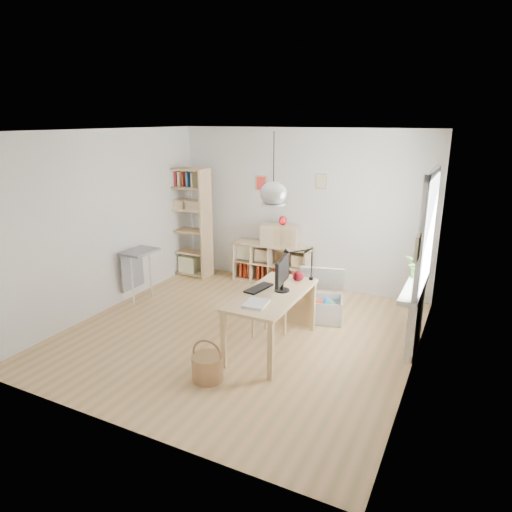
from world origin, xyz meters
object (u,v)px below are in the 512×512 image
at_px(storage_chest, 320,303).
at_px(drawer_chest, 280,235).
at_px(cube_shelf, 271,266).
at_px(monitor, 282,273).
at_px(tall_bookshelf, 188,218).
at_px(chair, 271,306).
at_px(desk, 272,300).

xyz_separation_m(storage_chest, drawer_chest, (-1.11, 1.05, 0.67)).
xyz_separation_m(cube_shelf, monitor, (1.10, -2.11, 0.69)).
bearing_deg(drawer_chest, tall_bookshelf, 177.95).
bearing_deg(drawer_chest, chair, -79.54).
bearing_deg(storage_chest, desk, -117.24).
distance_m(tall_bookshelf, drawer_chest, 1.76).
bearing_deg(cube_shelf, monitor, -62.44).
distance_m(cube_shelf, monitor, 2.48).
xyz_separation_m(desk, drawer_chest, (-0.85, 2.19, 0.24)).
xyz_separation_m(desk, chair, (-0.15, 0.31, -0.23)).
distance_m(desk, monitor, 0.36).
relative_size(cube_shelf, drawer_chest, 2.22).
distance_m(cube_shelf, tall_bookshelf, 1.77).
bearing_deg(cube_shelf, drawer_chest, -13.65).
height_order(tall_bookshelf, drawer_chest, tall_bookshelf).
bearing_deg(desk, storage_chest, 77.09).
xyz_separation_m(tall_bookshelf, drawer_chest, (1.73, 0.24, -0.19)).
bearing_deg(cube_shelf, chair, -65.69).
distance_m(storage_chest, monitor, 1.29).
distance_m(storage_chest, drawer_chest, 1.67).
distance_m(monitor, drawer_chest, 2.27).
height_order(tall_bookshelf, monitor, tall_bookshelf).
bearing_deg(tall_bookshelf, desk, -37.01).
bearing_deg(monitor, desk, -129.94).
distance_m(chair, storage_chest, 0.95).
relative_size(chair, monitor, 1.52).
height_order(cube_shelf, drawer_chest, drawer_chest).
distance_m(tall_bookshelf, chair, 3.01).
xyz_separation_m(desk, storage_chest, (0.26, 1.14, -0.43)).
relative_size(cube_shelf, storage_chest, 1.57).
xyz_separation_m(cube_shelf, storage_chest, (1.28, -1.09, -0.07)).
bearing_deg(tall_bookshelf, storage_chest, -15.81).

